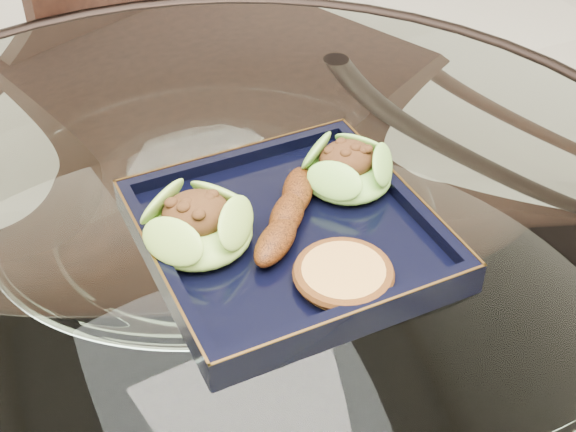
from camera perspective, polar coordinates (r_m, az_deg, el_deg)
name	(u,v)px	position (r m, az deg, el deg)	size (l,w,h in m)	color
dining_table	(225,344)	(0.93, -4.53, -9.04)	(1.13, 1.13, 0.77)	white
dining_chair	(191,132)	(1.41, -6.94, 5.95)	(0.53, 0.53, 0.93)	black
navy_plate	(288,239)	(0.79, 0.00, -1.68)	(0.27, 0.27, 0.02)	black
lettuce_wrap_left	(198,227)	(0.76, -6.41, -0.81)	(0.10, 0.10, 0.04)	#6AA22F
lettuce_wrap_right	(348,171)	(0.83, 4.26, 3.23)	(0.09, 0.09, 0.03)	#589C2D
roasted_plantain	(287,215)	(0.78, -0.06, 0.09)	(0.15, 0.03, 0.03)	#612A0A
crumb_patty	(343,275)	(0.73, 3.96, -4.21)	(0.08, 0.08, 0.02)	gold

